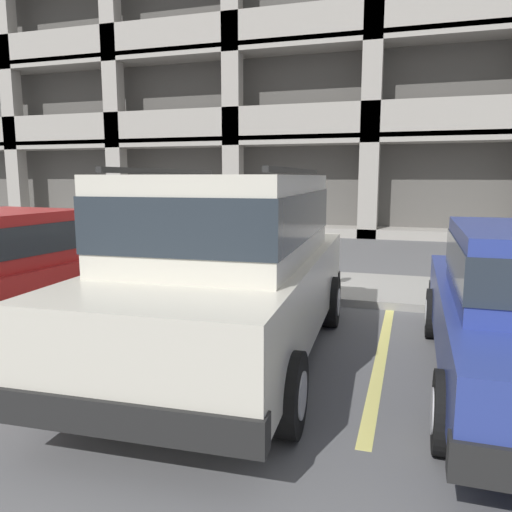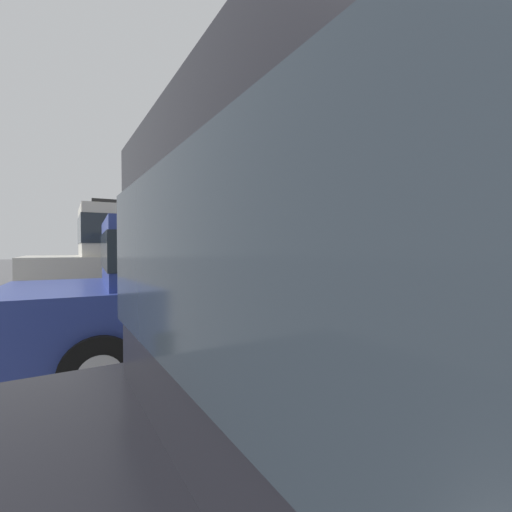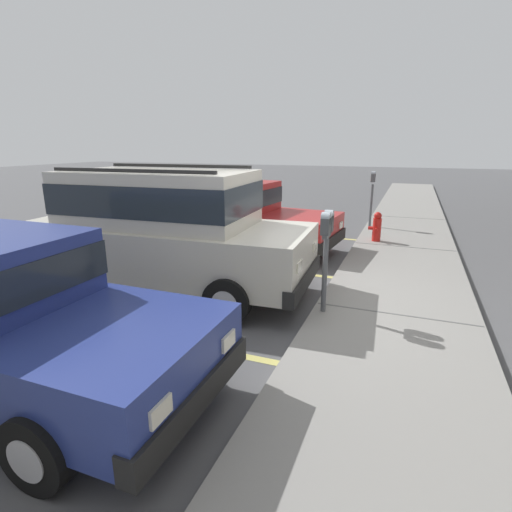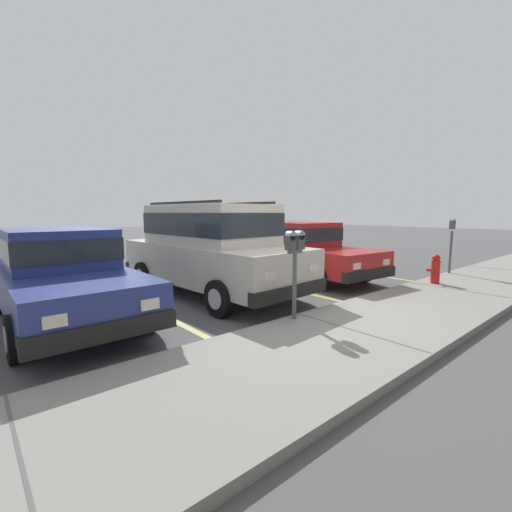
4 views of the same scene
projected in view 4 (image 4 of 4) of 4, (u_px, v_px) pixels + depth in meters
The scene contains 9 objects.
ground_plane at pixel (289, 320), 5.93m from camera, with size 80.00×80.00×0.10m.
sidewalk at pixel (354, 334), 4.94m from camera, with size 40.00×2.20×0.12m.
parking_stall_lines at pixel (167, 317), 5.95m from camera, with size 12.92×4.80×0.01m.
silver_suv at pixel (211, 246), 7.53m from camera, with size 2.19×4.87×2.03m.
red_sedan at pixel (302, 248), 9.56m from camera, with size 2.15×4.62×1.54m.
dark_hatchback at pixel (62, 272), 5.70m from camera, with size 1.85×4.48×1.54m.
parking_meter_near at pixel (295, 254), 5.36m from camera, with size 0.35×0.12×1.41m.
parking_meter_far at pixel (452, 237), 9.52m from camera, with size 0.15×0.12×1.53m.
fire_hydrant at pixel (435, 269), 8.19m from camera, with size 0.30×0.30×0.70m.
Camera 4 is at (4.17, 3.99, 1.80)m, focal length 24.00 mm.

